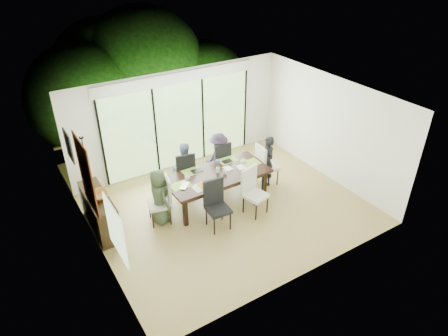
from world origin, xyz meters
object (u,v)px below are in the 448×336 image
person_far_left (184,167)px  bowl (97,196)px  cup_a (187,177)px  cup_c (243,161)px  chair_near_right (256,192)px  sideboard (100,212)px  vase (218,170)px  chair_far_right (218,160)px  cup_b (225,172)px  chair_right_end (268,164)px  person_left_end (159,197)px  chair_far_left (184,170)px  person_far_right (219,157)px  chair_near_left (218,206)px  chair_left_end (159,201)px  person_right_end (267,161)px  table_top (217,175)px  laptop (187,186)px

person_far_left → bowl: bearing=22.3°
cup_a → cup_c: same height
chair_near_right → person_far_left: person_far_left is taller
sideboard → vase: bearing=-8.7°
chair_far_right → cup_b: 1.06m
chair_right_end → cup_c: chair_right_end is taller
chair_near_right → bowl: (-3.19, 1.24, 0.35)m
person_far_left → cup_b: (0.60, -0.93, 0.15)m
chair_right_end → sideboard: bearing=89.1°
chair_right_end → chair_near_right: same height
person_left_end → sideboard: 1.32m
chair_far_left → cup_b: size_ratio=11.00×
chair_near_right → person_far_right: (0.05, 1.70, 0.10)m
chair_far_right → sideboard: size_ratio=0.74×
chair_near_right → chair_near_left: bearing=167.4°
chair_far_right → cup_c: size_ratio=8.87×
chair_left_end → person_right_end: size_ratio=0.85×
chair_right_end → chair_far_right: bearing=53.7°
person_right_end → cup_c: person_right_end is taller
person_right_end → person_far_left: bearing=-101.0°
chair_left_end → cup_a: size_ratio=8.87×
cup_b → chair_near_left: bearing=-130.2°
person_left_end → person_far_right: (2.03, 0.83, 0.00)m
table_top → chair_left_end: 1.51m
bowl → chair_near_left: bearing=-29.5°
vase → cup_b: 0.18m
person_far_left → vase: person_far_left is taller
chair_near_left → person_far_right: bearing=62.5°
table_top → bowl: (-2.69, 0.37, 0.18)m
table_top → chair_far_right: size_ratio=2.18×
chair_far_right → person_far_left: person_far_left is taller
person_left_end → cup_a: person_left_end is taller
laptop → cup_c: bearing=-37.6°
person_far_left → cup_a: (-0.25, -0.68, 0.16)m
person_far_left → laptop: person_far_left is taller
chair_far_left → chair_right_end: bearing=168.0°
person_far_right → bowl: person_far_right is taller
chair_far_left → cup_b: chair_far_left is taller
person_far_left → cup_b: bearing=133.5°
person_far_right → cup_c: 0.79m
person_left_end → chair_right_end: bearing=-93.5°
person_right_end → cup_b: person_right_end is taller
laptop → person_far_left: bearing=22.3°
table_top → sideboard: sideboard is taller
chair_near_right → person_far_right: person_far_right is taller
laptop → bowl: size_ratio=0.74×
table_top → chair_far_left: bearing=117.9°
chair_far_left → chair_near_right: bearing=130.5°
chair_far_right → cup_b: (-0.40, -0.95, 0.25)m
table_top → laptop: laptop is taller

